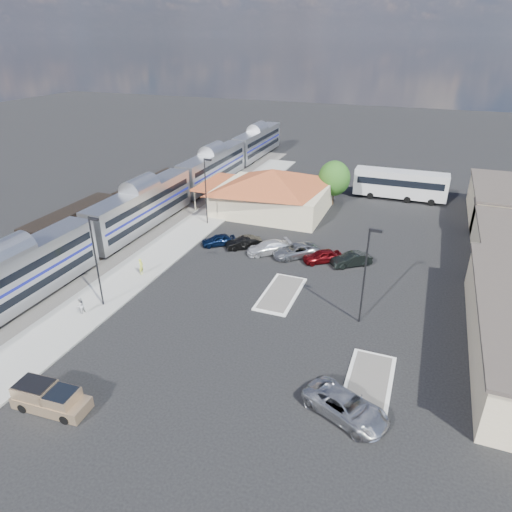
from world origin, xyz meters
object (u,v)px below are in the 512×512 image
(suv, at_px, (346,406))
(pickup_truck, at_px, (51,399))
(station_depot, at_px, (272,190))
(coach_bus, at_px, (400,183))

(suv, bearing_deg, pickup_truck, 133.33)
(station_depot, relative_size, pickup_truck, 3.41)
(pickup_truck, distance_m, coach_bus, 57.02)
(pickup_truck, height_order, suv, pickup_truck)
(station_depot, distance_m, coach_bus, 20.53)
(station_depot, xyz_separation_m, suv, (17.54, -35.60, -2.30))
(station_depot, height_order, coach_bus, station_depot)
(pickup_truck, relative_size, coach_bus, 0.39)
(pickup_truck, bearing_deg, suv, -74.38)
(pickup_truck, xyz_separation_m, suv, (18.82, 6.50, -0.04))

